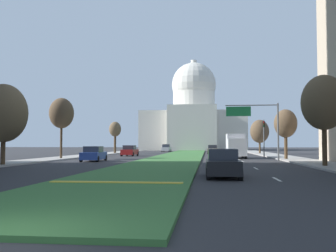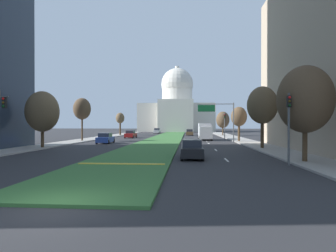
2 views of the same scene
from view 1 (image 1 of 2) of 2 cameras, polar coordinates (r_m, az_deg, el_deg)
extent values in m
plane|color=#2B2B2D|center=(61.66, 2.08, -4.42)|extent=(260.00, 260.00, 0.00)
cube|color=#386B33|center=(56.25, 1.70, -4.53)|extent=(6.87, 97.77, 0.14)
cube|color=gold|center=(17.84, -7.77, -8.33)|extent=(6.18, 0.50, 0.04)
cube|color=silver|center=(21.66, 15.95, -7.65)|extent=(0.16, 2.40, 0.01)
cube|color=silver|center=(30.55, 13.02, -6.19)|extent=(0.16, 2.40, 0.01)
cube|color=silver|center=(42.00, 11.09, -5.22)|extent=(0.16, 2.40, 0.01)
cube|color=silver|center=(47.06, 10.54, -4.94)|extent=(0.16, 2.40, 0.01)
cube|color=silver|center=(62.63, 9.40, -4.36)|extent=(0.16, 2.40, 0.01)
cube|color=silver|center=(69.88, 9.05, -4.18)|extent=(0.16, 2.40, 0.01)
cube|color=silver|center=(78.77, 8.70, -4.00)|extent=(0.16, 2.40, 0.01)
cube|color=#9E9991|center=(53.97, -14.22, -4.52)|extent=(4.00, 97.77, 0.15)
cube|color=#9E9991|center=(51.67, 17.41, -4.57)|extent=(4.00, 97.77, 0.15)
cube|color=beige|center=(115.94, 3.91, -0.83)|extent=(29.83, 24.51, 11.11)
cube|color=beige|center=(101.72, 3.61, -0.26)|extent=(13.12, 4.00, 12.23)
cylinder|color=beige|center=(116.54, 3.89, 3.48)|extent=(12.66, 12.66, 6.39)
sphere|color=beige|center=(117.26, 3.88, 6.18)|extent=(13.45, 13.45, 13.45)
cylinder|color=beige|center=(118.33, 3.88, 9.07)|extent=(1.80, 1.80, 3.00)
cylinder|color=#515456|center=(54.17, 14.15, -1.84)|extent=(0.16, 0.16, 5.20)
cube|color=black|center=(54.24, 14.13, 0.27)|extent=(0.28, 0.24, 0.84)
sphere|color=red|center=(54.11, 14.14, 0.57)|extent=(0.18, 0.18, 0.18)
sphere|color=#4C380F|center=(54.10, 14.15, 0.28)|extent=(0.18, 0.18, 0.18)
sphere|color=#0F4219|center=(54.08, 14.15, -0.02)|extent=(0.18, 0.18, 0.18)
cylinder|color=#515456|center=(44.72, 16.14, -0.84)|extent=(0.20, 0.20, 6.50)
cylinder|color=#515456|center=(44.49, 12.36, 3.06)|extent=(5.87, 0.12, 0.12)
cube|color=#146033|center=(44.24, 10.49, 2.17)|extent=(2.80, 0.08, 1.10)
cylinder|color=#4C3823|center=(35.53, -23.44, -2.87)|extent=(0.38, 0.38, 3.30)
ellipsoid|color=brown|center=(35.62, -23.36, 1.80)|extent=(4.01, 4.01, 5.01)
cylinder|color=#4C3823|center=(33.33, 22.36, -2.19)|extent=(0.40, 0.40, 4.16)
ellipsoid|color=brown|center=(33.50, 22.27, 3.29)|extent=(3.59, 3.59, 4.49)
cylinder|color=#4C3823|center=(48.55, -15.68, -2.02)|extent=(0.28, 0.28, 4.73)
ellipsoid|color=brown|center=(48.69, -15.64, 1.87)|extent=(3.00, 3.00, 3.75)
cylinder|color=#4C3823|center=(46.68, 17.21, -2.76)|extent=(0.38, 0.38, 3.46)
ellipsoid|color=brown|center=(46.73, 17.17, 0.37)|extent=(2.66, 2.66, 3.32)
cylinder|color=#4C3823|center=(72.50, -7.93, -2.57)|extent=(0.44, 0.44, 3.93)
ellipsoid|color=brown|center=(72.55, -7.92, -0.47)|extent=(2.25, 2.25, 2.82)
cylinder|color=#4C3823|center=(71.40, 13.56, -2.87)|extent=(0.34, 0.34, 3.08)
ellipsoid|color=brown|center=(71.44, 13.54, -0.78)|extent=(3.40, 3.40, 4.25)
cube|color=black|center=(22.28, 8.17, -6.03)|extent=(1.90, 4.71, 0.78)
cube|color=#282D38|center=(22.43, 8.14, -4.20)|extent=(1.65, 2.27, 0.63)
cylinder|color=black|center=(20.47, 10.81, -7.12)|extent=(0.23, 0.64, 0.64)
cylinder|color=black|center=(20.38, 6.05, -7.17)|extent=(0.23, 0.64, 0.64)
cylinder|color=black|center=(24.24, 9.97, -6.42)|extent=(0.23, 0.64, 0.64)
cylinder|color=black|center=(24.16, 5.95, -6.45)|extent=(0.23, 0.64, 0.64)
cube|color=navy|center=(42.17, -11.03, -4.38)|extent=(2.12, 4.69, 0.78)
cube|color=#282D38|center=(41.98, -11.08, -3.43)|extent=(1.78, 2.29, 0.64)
cylinder|color=black|center=(44.20, -11.53, -4.67)|extent=(0.25, 0.65, 0.64)
cylinder|color=black|center=(43.78, -9.31, -4.71)|extent=(0.25, 0.65, 0.64)
cylinder|color=black|center=(40.63, -12.89, -4.84)|extent=(0.25, 0.65, 0.64)
cylinder|color=black|center=(40.17, -10.48, -4.89)|extent=(0.25, 0.65, 0.64)
cube|color=maroon|center=(59.18, -5.74, -3.89)|extent=(2.05, 4.25, 0.79)
cube|color=#282D38|center=(59.00, -5.77, -3.20)|extent=(1.74, 2.07, 0.64)
cylinder|color=black|center=(60.98, -6.15, -4.13)|extent=(0.25, 0.65, 0.64)
cylinder|color=black|center=(60.58, -4.57, -4.15)|extent=(0.25, 0.65, 0.64)
cylinder|color=black|center=(57.82, -6.96, -4.21)|extent=(0.25, 0.65, 0.64)
cylinder|color=black|center=(57.39, -5.30, -4.23)|extent=(0.25, 0.65, 0.64)
cube|color=brown|center=(72.73, 6.67, -3.65)|extent=(1.87, 4.28, 0.79)
cube|color=#282D38|center=(72.89, 6.66, -3.08)|extent=(1.64, 2.06, 0.64)
cylinder|color=black|center=(71.07, 7.37, -3.91)|extent=(0.22, 0.64, 0.64)
cylinder|color=black|center=(71.04, 6.01, -3.91)|extent=(0.22, 0.64, 0.64)
cylinder|color=black|center=(74.44, 7.30, -3.85)|extent=(0.22, 0.64, 0.64)
cylinder|color=black|center=(74.41, 5.99, -3.85)|extent=(0.22, 0.64, 0.64)
cube|color=#BCBCC1|center=(88.28, -0.25, -3.46)|extent=(1.87, 4.52, 0.84)
cube|color=#282D38|center=(88.10, -0.26, -2.97)|extent=(1.61, 2.18, 0.69)
cylinder|color=black|center=(90.17, -0.61, -3.65)|extent=(0.23, 0.64, 0.64)
cylinder|color=black|center=(89.97, 0.41, -3.65)|extent=(0.23, 0.64, 0.64)
cylinder|color=black|center=(86.62, -0.93, -3.69)|extent=(0.23, 0.64, 0.64)
cylinder|color=black|center=(86.41, 0.13, -3.69)|extent=(0.23, 0.64, 0.64)
cube|color=silver|center=(48.52, 10.30, -3.16)|extent=(2.30, 2.00, 2.20)
cube|color=#B2B2B7|center=(51.71, 10.03, -2.74)|extent=(2.30, 4.40, 2.80)
cylinder|color=black|center=(48.63, 11.55, -4.32)|extent=(0.30, 0.90, 0.90)
cylinder|color=black|center=(48.47, 9.07, -4.35)|extent=(0.30, 0.90, 0.90)
cylinder|color=black|center=(52.91, 11.10, -4.19)|extent=(0.30, 0.90, 0.90)
cylinder|color=black|center=(52.76, 8.82, -4.21)|extent=(0.30, 0.90, 0.90)
camera|label=2|loc=(2.67, 173.25, 25.31)|focal=30.01mm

